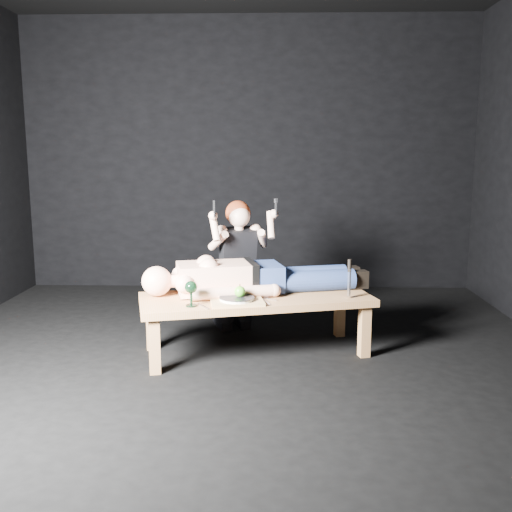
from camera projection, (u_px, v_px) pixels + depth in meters
The scene contains 13 objects.
ground at pixel (235, 363), 4.24m from camera, with size 5.00×5.00×0.00m, color black.
back_wall at pixel (248, 155), 6.44m from camera, with size 5.00×5.00×0.00m, color black.
table at pixel (256, 325), 4.42m from camera, with size 1.73×0.65×0.45m, color #9E6F4A.
lying_man at pixel (259, 273), 4.52m from camera, with size 1.91×0.58×0.29m, color #EEB598, non-canonical shape.
kneeling_woman at pixel (236, 264), 4.93m from camera, with size 0.62×0.70×1.17m, color black, non-canonical shape.
serving_tray at pixel (237, 301), 4.17m from camera, with size 0.38×0.27×0.02m, color tan.
plate at pixel (237, 299), 4.17m from camera, with size 0.25×0.25×0.02m, color white.
apple at pixel (240, 292), 4.17m from camera, with size 0.08×0.08×0.08m, color green.
goblet at pixel (191, 294), 4.07m from camera, with size 0.09×0.09×0.18m, color black, non-canonical shape.
fork_flat at pixel (203, 306), 4.08m from camera, with size 0.02×0.18×0.01m, color #B2B2B7.
knife_flat at pixel (266, 302), 4.20m from camera, with size 0.02×0.18×0.01m, color #B2B2B7.
spoon_flat at pixel (268, 299), 4.29m from camera, with size 0.02×0.18×0.01m, color #B2B2B7.
carving_knife at pixel (349, 279), 4.30m from camera, with size 0.04×0.04×0.29m, color #B2B2B7, non-canonical shape.
Camera 1 is at (0.27, -4.03, 1.51)m, focal length 40.56 mm.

